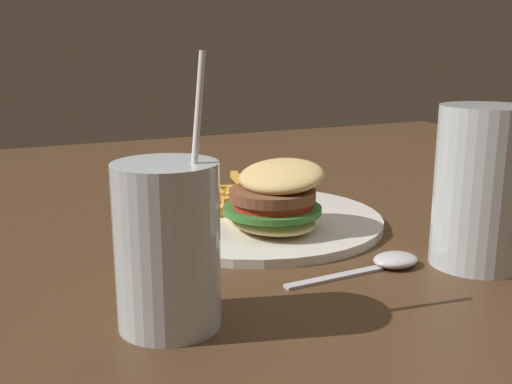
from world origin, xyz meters
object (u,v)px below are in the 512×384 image
at_px(meal_plate_near, 263,210).
at_px(juice_glass, 168,252).
at_px(spoon, 388,262).
at_px(beer_glass, 480,193).

relative_size(meal_plate_near, juice_glass, 1.47).
bearing_deg(meal_plate_near, spoon, 18.17).
height_order(meal_plate_near, spoon, meal_plate_near).
xyz_separation_m(meal_plate_near, beer_glass, (0.20, 0.14, 0.05)).
xyz_separation_m(beer_glass, juice_glass, (-0.00, -0.32, -0.01)).
bearing_deg(juice_glass, beer_glass, 89.60).
relative_size(juice_glass, spoon, 1.40).
distance_m(juice_glass, spoon, 0.24).
distance_m(beer_glass, spoon, 0.11).
bearing_deg(juice_glass, spoon, 96.46).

